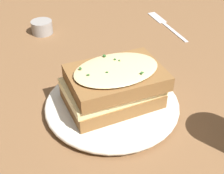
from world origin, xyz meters
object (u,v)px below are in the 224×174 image
sandwich (114,85)px  fork (163,22)px  dinner_plate (112,104)px  condiment_pot (42,27)px

sandwich → fork: (0.38, -0.04, -0.05)m
dinner_plate → fork: dinner_plate is taller
dinner_plate → fork: (0.38, -0.05, -0.01)m
sandwich → condiment_pot: bearing=45.3°
fork → condiment_pot: condiment_pot is taller
dinner_plate → condiment_pot: 0.34m
dinner_plate → sandwich: (-0.00, -0.00, 0.04)m
dinner_plate → condiment_pot: condiment_pot is taller
sandwich → fork: bearing=-6.6°
sandwich → condiment_pot: sandwich is taller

